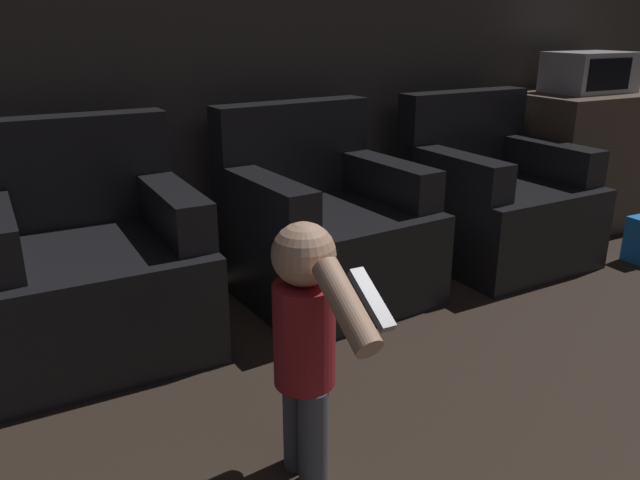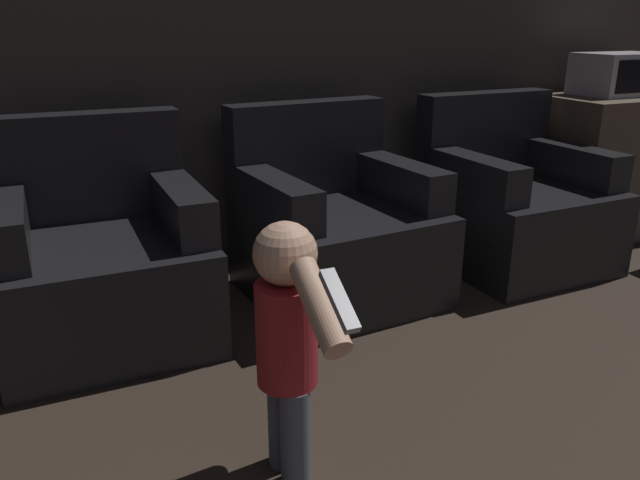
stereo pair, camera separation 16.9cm
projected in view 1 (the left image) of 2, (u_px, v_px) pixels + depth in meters
wall_back at (232, 25)px, 3.27m from camera, size 8.40×0.05×2.60m
armchair_left at (93, 268)px, 2.64m from camera, size 0.87×0.88×0.93m
armchair_middle at (323, 230)px, 3.12m from camera, size 0.93×0.94×0.93m
armchair_right at (493, 202)px, 3.61m from camera, size 0.89×0.89×0.93m
person_toddler at (306, 336)px, 1.76m from camera, size 0.18×0.56×0.81m
kitchen_counter at (596, 156)px, 4.28m from camera, size 1.30×0.68×0.88m
microwave at (590, 72)px, 4.02m from camera, size 0.54×0.37×0.25m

